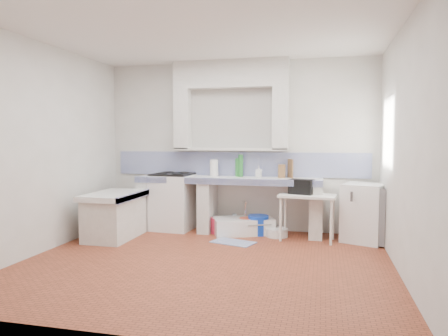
% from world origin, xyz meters
% --- Properties ---
extents(floor, '(4.50, 4.50, 0.00)m').
position_xyz_m(floor, '(0.00, 0.00, 0.00)').
color(floor, brown).
rests_on(floor, ground).
extents(ceiling, '(4.50, 4.50, 0.00)m').
position_xyz_m(ceiling, '(0.00, 0.00, 2.80)').
color(ceiling, silver).
rests_on(ceiling, ground).
extents(wall_back, '(4.50, 0.00, 4.50)m').
position_xyz_m(wall_back, '(0.00, 2.00, 1.40)').
color(wall_back, silver).
rests_on(wall_back, ground).
extents(wall_front, '(4.50, 0.00, 4.50)m').
position_xyz_m(wall_front, '(0.00, -2.00, 1.40)').
color(wall_front, silver).
rests_on(wall_front, ground).
extents(wall_left, '(0.00, 4.50, 4.50)m').
position_xyz_m(wall_left, '(-2.25, 0.00, 1.40)').
color(wall_left, silver).
rests_on(wall_left, ground).
extents(wall_right, '(0.00, 4.50, 4.50)m').
position_xyz_m(wall_right, '(2.25, 0.00, 1.40)').
color(wall_right, silver).
rests_on(wall_right, ground).
extents(alcove_mass, '(1.90, 0.25, 0.45)m').
position_xyz_m(alcove_mass, '(-0.10, 1.88, 2.58)').
color(alcove_mass, silver).
rests_on(alcove_mass, ground).
extents(window_frame, '(0.35, 0.86, 1.06)m').
position_xyz_m(window_frame, '(2.42, 1.20, 1.60)').
color(window_frame, '#392112').
rests_on(window_frame, ground).
extents(lace_valance, '(0.01, 0.84, 0.24)m').
position_xyz_m(lace_valance, '(2.28, 1.20, 1.98)').
color(lace_valance, white).
rests_on(lace_valance, ground).
extents(counter_slab, '(3.00, 0.60, 0.08)m').
position_xyz_m(counter_slab, '(-0.10, 1.70, 0.86)').
color(counter_slab, white).
rests_on(counter_slab, ground).
extents(counter_lip, '(3.00, 0.04, 0.10)m').
position_xyz_m(counter_lip, '(-0.10, 1.42, 0.86)').
color(counter_lip, navy).
rests_on(counter_lip, ground).
extents(counter_pier_left, '(0.20, 0.55, 0.82)m').
position_xyz_m(counter_pier_left, '(-1.50, 1.70, 0.41)').
color(counter_pier_left, silver).
rests_on(counter_pier_left, ground).
extents(counter_pier_mid, '(0.20, 0.55, 0.82)m').
position_xyz_m(counter_pier_mid, '(-0.45, 1.70, 0.41)').
color(counter_pier_mid, silver).
rests_on(counter_pier_mid, ground).
extents(counter_pier_right, '(0.20, 0.55, 0.82)m').
position_xyz_m(counter_pier_right, '(1.30, 1.70, 0.41)').
color(counter_pier_right, silver).
rests_on(counter_pier_right, ground).
extents(peninsula_top, '(0.70, 1.10, 0.08)m').
position_xyz_m(peninsula_top, '(-1.70, 0.90, 0.66)').
color(peninsula_top, white).
rests_on(peninsula_top, ground).
extents(peninsula_base, '(0.60, 1.00, 0.62)m').
position_xyz_m(peninsula_base, '(-1.70, 0.90, 0.31)').
color(peninsula_base, silver).
rests_on(peninsula_base, ground).
extents(peninsula_lip, '(0.04, 1.10, 0.10)m').
position_xyz_m(peninsula_lip, '(-1.37, 0.90, 0.66)').
color(peninsula_lip, navy).
rests_on(peninsula_lip, ground).
extents(backsplash, '(4.27, 0.03, 0.40)m').
position_xyz_m(backsplash, '(0.00, 1.99, 1.10)').
color(backsplash, navy).
rests_on(backsplash, ground).
extents(stove, '(0.68, 0.66, 0.92)m').
position_xyz_m(stove, '(-1.05, 1.71, 0.46)').
color(stove, white).
rests_on(stove, ground).
extents(sink, '(1.06, 0.83, 0.22)m').
position_xyz_m(sink, '(0.16, 1.65, 0.11)').
color(sink, white).
rests_on(sink, ground).
extents(side_table, '(0.87, 0.54, 0.04)m').
position_xyz_m(side_table, '(1.18, 1.43, 0.35)').
color(side_table, white).
rests_on(side_table, ground).
extents(fridge, '(0.72, 0.72, 0.86)m').
position_xyz_m(fridge, '(2.00, 1.56, 0.43)').
color(fridge, white).
rests_on(fridge, ground).
extents(bucket_red, '(0.34, 0.34, 0.25)m').
position_xyz_m(bucket_red, '(-0.22, 1.59, 0.13)').
color(bucket_red, '#B62440').
rests_on(bucket_red, ground).
extents(bucket_orange, '(0.33, 0.33, 0.26)m').
position_xyz_m(bucket_orange, '(0.24, 1.65, 0.13)').
color(bucket_orange, '#E5532F').
rests_on(bucket_orange, ground).
extents(bucket_blue, '(0.41, 0.41, 0.31)m').
position_xyz_m(bucket_blue, '(0.41, 1.65, 0.15)').
color(bucket_blue, blue).
rests_on(bucket_blue, ground).
extents(basin_white, '(0.40, 0.40, 0.13)m').
position_xyz_m(basin_white, '(0.71, 1.57, 0.07)').
color(basin_white, white).
rests_on(basin_white, ground).
extents(water_bottle_a, '(0.08, 0.08, 0.28)m').
position_xyz_m(water_bottle_a, '(-0.02, 1.85, 0.14)').
color(water_bottle_a, silver).
rests_on(water_bottle_a, ground).
extents(water_bottle_b, '(0.09, 0.09, 0.29)m').
position_xyz_m(water_bottle_b, '(0.26, 1.85, 0.15)').
color(water_bottle_b, silver).
rests_on(water_bottle_b, ground).
extents(black_bag, '(0.40, 0.30, 0.22)m').
position_xyz_m(black_bag, '(1.08, 1.47, 0.80)').
color(black_bag, black).
rests_on(black_bag, side_table).
extents(green_bottle_a, '(0.07, 0.07, 0.30)m').
position_xyz_m(green_bottle_a, '(0.02, 1.85, 1.05)').
color(green_bottle_a, '#25712D').
rests_on(green_bottle_a, counter_slab).
extents(green_bottle_b, '(0.10, 0.10, 0.36)m').
position_xyz_m(green_bottle_b, '(0.08, 1.85, 1.08)').
color(green_bottle_b, '#25712D').
rests_on(green_bottle_b, counter_slab).
extents(knife_block, '(0.12, 0.11, 0.21)m').
position_xyz_m(knife_block, '(0.75, 1.81, 1.01)').
color(knife_block, brown).
rests_on(knife_block, counter_slab).
extents(cutting_board, '(0.11, 0.21, 0.30)m').
position_xyz_m(cutting_board, '(0.89, 1.85, 1.05)').
color(cutting_board, brown).
rests_on(cutting_board, counter_slab).
extents(paper_towel, '(0.16, 0.16, 0.28)m').
position_xyz_m(paper_towel, '(-0.37, 1.85, 1.04)').
color(paper_towel, white).
rests_on(paper_towel, counter_slab).
extents(soap_bottle, '(0.10, 0.10, 0.19)m').
position_xyz_m(soap_bottle, '(0.39, 1.80, 0.99)').
color(soap_bottle, white).
rests_on(soap_bottle, counter_slab).
extents(rug, '(0.70, 0.53, 0.01)m').
position_xyz_m(rug, '(0.13, 1.04, 0.01)').
color(rug, '#374C8F').
rests_on(rug, ground).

